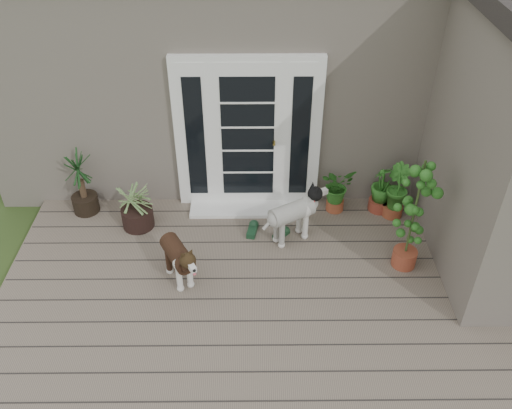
{
  "coord_description": "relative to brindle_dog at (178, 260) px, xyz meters",
  "views": [
    {
      "loc": [
        -0.14,
        -3.58,
        4.73
      ],
      "look_at": [
        -0.1,
        1.75,
        0.7
      ],
      "focal_mm": 38.18,
      "sensor_mm": 36.0,
      "label": 1
    }
  ],
  "objects": [
    {
      "name": "clog_left",
      "position": [
        0.86,
        0.86,
        -0.25
      ],
      "size": [
        0.22,
        0.35,
        0.1
      ],
      "primitive_type": null,
      "rotation": [
        0.0,
        0.0,
        -0.2
      ],
      "color": "#15351F",
      "rests_on": "deck"
    },
    {
      "name": "yucca",
      "position": [
        -1.43,
        1.35,
        0.18
      ],
      "size": [
        0.86,
        0.86,
        0.96
      ],
      "primitive_type": null,
      "rotation": [
        0.0,
        0.0,
        -0.37
      ],
      "color": "black",
      "rests_on": "deck"
    },
    {
      "name": "herb_c",
      "position": [
        2.62,
        1.35,
        -0.03
      ],
      "size": [
        0.5,
        0.5,
        0.55
      ],
      "primitive_type": "imported",
      "rotation": [
        0.0,
        0.0,
        4.0
      ],
      "color": "#195819",
      "rests_on": "deck"
    },
    {
      "name": "house_main",
      "position": [
        1.01,
        3.6,
        1.13
      ],
      "size": [
        7.4,
        4.0,
        3.1
      ],
      "primitive_type": "cube",
      "color": "#665E54",
      "rests_on": "ground"
    },
    {
      "name": "brindle_dog",
      "position": [
        0.0,
        0.0,
        0.0
      ],
      "size": [
        0.62,
        0.79,
        0.61
      ],
      "primitive_type": null,
      "rotation": [
        0.0,
        0.0,
        3.65
      ],
      "color": "#3B2315",
      "rests_on": "deck"
    },
    {
      "name": "door_unit",
      "position": [
        0.81,
        1.55,
        0.77
      ],
      "size": [
        1.9,
        0.14,
        2.15
      ],
      "primitive_type": "cube",
      "color": "white",
      "rests_on": "deck"
    },
    {
      "name": "spider_plant",
      "position": [
        -0.66,
        1.01,
        0.07
      ],
      "size": [
        0.89,
        0.89,
        0.74
      ],
      "primitive_type": null,
      "rotation": [
        0.0,
        0.0,
        0.36
      ],
      "color": "#748F58",
      "rests_on": "deck"
    },
    {
      "name": "white_dog",
      "position": [
        1.36,
        0.72,
        0.02
      ],
      "size": [
        0.83,
        0.67,
        0.64
      ],
      "primitive_type": null,
      "rotation": [
        0.0,
        0.0,
        -1.05
      ],
      "color": "silver",
      "rests_on": "deck"
    },
    {
      "name": "clog_right",
      "position": [
        1.23,
        0.78,
        -0.26
      ],
      "size": [
        0.29,
        0.29,
        0.08
      ],
      "primitive_type": null,
      "rotation": [
        0.0,
        0.0,
        -0.78
      ],
      "color": "#14331B",
      "rests_on": "deck"
    },
    {
      "name": "sapling",
      "position": [
        2.71,
        0.24,
        0.48
      ],
      "size": [
        0.57,
        0.57,
        1.56
      ],
      "primitive_type": null,
      "rotation": [
        0.0,
        0.0,
        -0.29
      ],
      "color": "#245819",
      "rests_on": "deck"
    },
    {
      "name": "deck",
      "position": [
        1.01,
        -0.65,
        -0.36
      ],
      "size": [
        6.2,
        4.6,
        0.12
      ],
      "primitive_type": "cube",
      "color": "#6B5B4C",
      "rests_on": "ground"
    },
    {
      "name": "door_step",
      "position": [
        0.81,
        1.35,
        -0.28
      ],
      "size": [
        1.6,
        0.4,
        0.05
      ],
      "primitive_type": "cube",
      "color": "white",
      "rests_on": "deck"
    },
    {
      "name": "herb_b",
      "position": [
        2.77,
        1.22,
        -0.02
      ],
      "size": [
        0.44,
        0.44,
        0.57
      ],
      "primitive_type": "imported",
      "rotation": [
        0.0,
        0.0,
        1.74
      ],
      "color": "#2B611B",
      "rests_on": "deck"
    },
    {
      "name": "herb_a",
      "position": [
        2.0,
        1.35,
        -0.02
      ],
      "size": [
        0.62,
        0.62,
        0.57
      ],
      "primitive_type": "imported",
      "rotation": [
        0.0,
        0.0,
        0.61
      ],
      "color": "#1E5217",
      "rests_on": "deck"
    }
  ]
}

